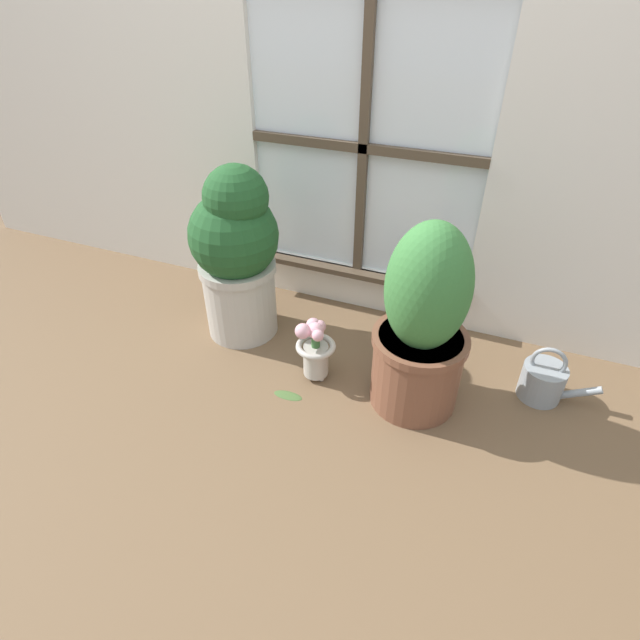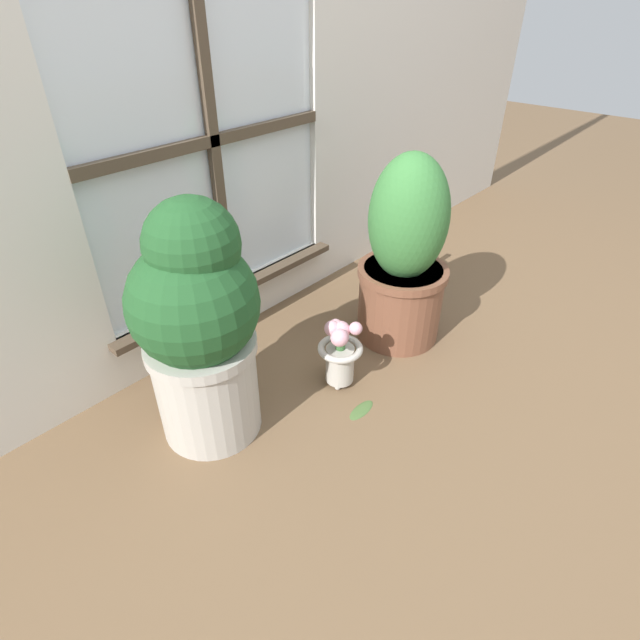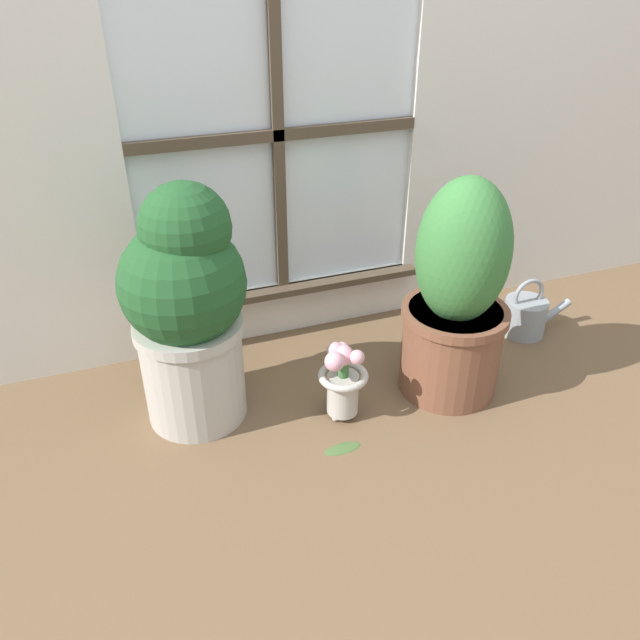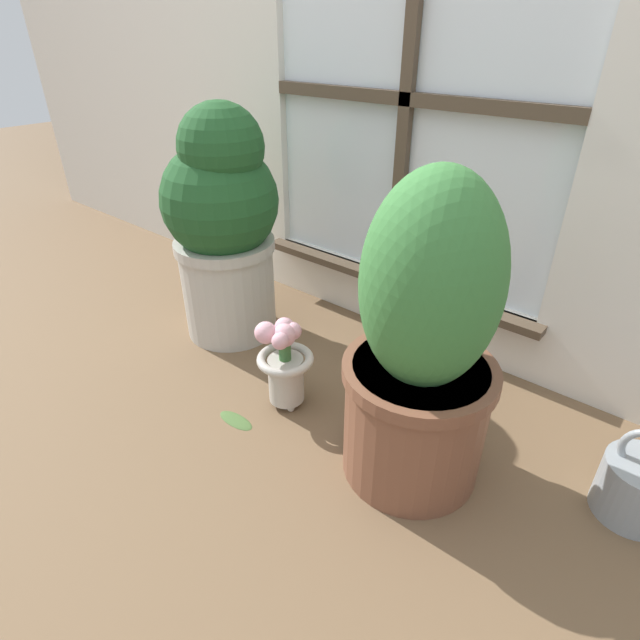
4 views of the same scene
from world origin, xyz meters
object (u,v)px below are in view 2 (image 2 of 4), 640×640
at_px(potted_plant_left, 198,324).
at_px(watering_can, 418,263).
at_px(potted_plant_right, 404,259).
at_px(flower_vase, 340,351).

bearing_deg(potted_plant_left, watering_can, 2.01).
relative_size(potted_plant_right, flower_vase, 2.74).
distance_m(potted_plant_right, watering_can, 0.53).
xyz_separation_m(potted_plant_left, potted_plant_right, (0.77, -0.14, -0.05)).
xyz_separation_m(potted_plant_left, flower_vase, (0.40, -0.17, -0.23)).
bearing_deg(watering_can, flower_vase, -165.37).
xyz_separation_m(potted_plant_right, watering_can, (0.43, 0.19, -0.25)).
bearing_deg(potted_plant_left, flower_vase, -22.75).
distance_m(potted_plant_left, potted_plant_right, 0.79).
relative_size(potted_plant_right, watering_can, 2.54).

